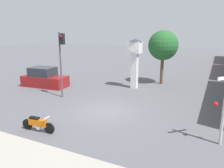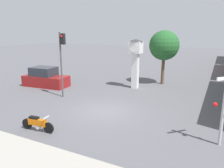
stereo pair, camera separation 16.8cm
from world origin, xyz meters
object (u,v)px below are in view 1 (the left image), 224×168
at_px(motorcycle, 38,124).
at_px(street_tree, 163,46).
at_px(parked_car, 44,78).
at_px(clock_tower, 135,56).
at_px(traffic_light, 61,54).

distance_m(motorcycle, street_tree, 13.92).
distance_m(street_tree, parked_car, 11.54).
bearing_deg(motorcycle, clock_tower, 77.23).
bearing_deg(traffic_light, street_tree, 53.31).
distance_m(traffic_light, street_tree, 9.69).
relative_size(clock_tower, traffic_light, 0.88).
xyz_separation_m(clock_tower, traffic_light, (-3.97, -5.08, 0.47)).
bearing_deg(parked_car, street_tree, 26.24).
xyz_separation_m(motorcycle, traffic_light, (-2.60, 5.38, 2.97)).
bearing_deg(clock_tower, parked_car, -158.07).
bearing_deg(motorcycle, street_tree, 71.04).
bearing_deg(parked_car, clock_tower, 16.90).
bearing_deg(clock_tower, motorcycle, -97.42).
bearing_deg(traffic_light, parked_car, 152.26).
bearing_deg(traffic_light, motorcycle, -64.20).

